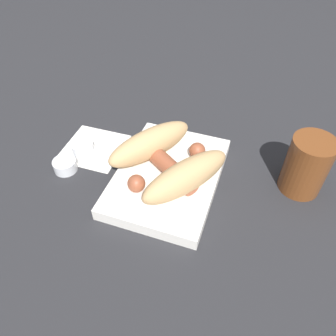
{
  "coord_description": "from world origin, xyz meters",
  "views": [
    {
      "loc": [
        -0.38,
        -0.13,
        0.44
      ],
      "look_at": [
        0.0,
        0.0,
        0.03
      ],
      "focal_mm": 35.0,
      "sensor_mm": 36.0,
      "label": 1
    }
  ],
  "objects_px": {
    "bread_roll": "(167,159)",
    "condiment_cup_near": "(83,148)",
    "sausage": "(168,166)",
    "drink_glass": "(306,165)",
    "condiment_cup_far": "(65,166)",
    "food_tray": "(168,177)"
  },
  "relations": [
    {
      "from": "sausage",
      "to": "condiment_cup_near",
      "type": "height_order",
      "value": "sausage"
    },
    {
      "from": "bread_roll",
      "to": "condiment_cup_far",
      "type": "distance_m",
      "value": 0.2
    },
    {
      "from": "sausage",
      "to": "drink_glass",
      "type": "distance_m",
      "value": 0.23
    },
    {
      "from": "food_tray",
      "to": "bread_roll",
      "type": "bearing_deg",
      "value": 33.81
    },
    {
      "from": "sausage",
      "to": "condiment_cup_near",
      "type": "relative_size",
      "value": 3.27
    },
    {
      "from": "food_tray",
      "to": "drink_glass",
      "type": "bearing_deg",
      "value": -74.02
    },
    {
      "from": "food_tray",
      "to": "bread_roll",
      "type": "relative_size",
      "value": 1.06
    },
    {
      "from": "bread_roll",
      "to": "condiment_cup_far",
      "type": "xyz_separation_m",
      "value": [
        -0.04,
        0.19,
        -0.04
      ]
    },
    {
      "from": "bread_roll",
      "to": "drink_glass",
      "type": "height_order",
      "value": "drink_glass"
    },
    {
      "from": "food_tray",
      "to": "condiment_cup_far",
      "type": "xyz_separation_m",
      "value": [
        -0.03,
        0.19,
        -0.0
      ]
    },
    {
      "from": "bread_roll",
      "to": "condiment_cup_far",
      "type": "relative_size",
      "value": 5.29
    },
    {
      "from": "food_tray",
      "to": "drink_glass",
      "type": "xyz_separation_m",
      "value": [
        0.06,
        -0.22,
        0.04
      ]
    },
    {
      "from": "condiment_cup_near",
      "to": "drink_glass",
      "type": "distance_m",
      "value": 0.41
    },
    {
      "from": "sausage",
      "to": "condiment_cup_far",
      "type": "bearing_deg",
      "value": 100.1
    },
    {
      "from": "food_tray",
      "to": "sausage",
      "type": "height_order",
      "value": "sausage"
    },
    {
      "from": "bread_roll",
      "to": "sausage",
      "type": "distance_m",
      "value": 0.01
    },
    {
      "from": "condiment_cup_near",
      "to": "condiment_cup_far",
      "type": "distance_m",
      "value": 0.06
    },
    {
      "from": "sausage",
      "to": "drink_glass",
      "type": "xyz_separation_m",
      "value": [
        0.07,
        -0.22,
        0.01
      ]
    },
    {
      "from": "bread_roll",
      "to": "sausage",
      "type": "relative_size",
      "value": 1.62
    },
    {
      "from": "condiment_cup_far",
      "to": "drink_glass",
      "type": "relative_size",
      "value": 0.41
    },
    {
      "from": "drink_glass",
      "to": "bread_roll",
      "type": "bearing_deg",
      "value": 104.79
    },
    {
      "from": "bread_roll",
      "to": "condiment_cup_near",
      "type": "bearing_deg",
      "value": 84.97
    }
  ]
}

